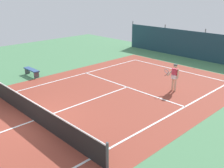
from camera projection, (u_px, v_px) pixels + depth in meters
ground_plane at (34, 121)px, 12.19m from camera, size 36.00×36.00×0.00m
court_surface at (34, 121)px, 12.19m from camera, size 11.02×26.60×0.01m
tennis_net at (33, 111)px, 12.02m from camera, size 10.12×0.10×1.10m
back_fence at (205, 52)px, 22.74m from camera, size 16.30×0.98×2.70m
tennis_player at (174, 75)px, 15.51m from camera, size 0.77×0.72×1.64m
courtside_bench at (32, 71)px, 18.47m from camera, size 1.60×0.40×0.49m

